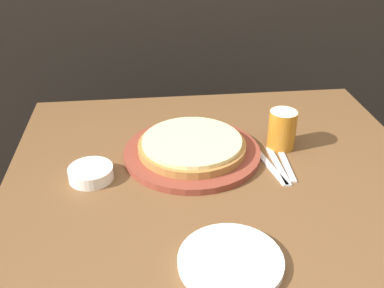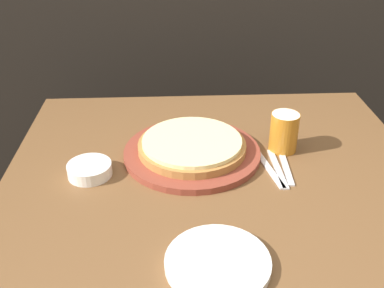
{
  "view_description": "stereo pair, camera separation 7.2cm",
  "coord_description": "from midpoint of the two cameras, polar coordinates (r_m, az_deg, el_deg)",
  "views": [
    {
      "loc": [
        -0.19,
        -1.06,
        1.48
      ],
      "look_at": [
        -0.07,
        0.1,
        0.8
      ],
      "focal_mm": 42.0,
      "sensor_mm": 36.0,
      "label": 1
    },
    {
      "loc": [
        -0.12,
        -1.06,
        1.48
      ],
      "look_at": [
        -0.07,
        0.1,
        0.8
      ],
      "focal_mm": 42.0,
      "sensor_mm": 36.0,
      "label": 2
    }
  ],
  "objects": [
    {
      "name": "dining_table",
      "position": [
        1.54,
        1.54,
        -15.52
      ],
      "size": [
        1.21,
        1.08,
        0.76
      ],
      "color": "brown",
      "rests_on": "ground_plane"
    },
    {
      "name": "beer_glass",
      "position": [
        1.4,
        9.94,
        1.99
      ],
      "size": [
        0.09,
        0.09,
        0.12
      ],
      "color": "#B7701E",
      "rests_on": "dining_table"
    },
    {
      "name": "dinner_knife",
      "position": [
        1.33,
        9.37,
        -2.75
      ],
      "size": [
        0.02,
        0.2,
        0.0
      ],
      "color": "silver",
      "rests_on": "dining_table"
    },
    {
      "name": "spoon",
      "position": [
        1.34,
        10.41,
        -2.67
      ],
      "size": [
        0.03,
        0.17,
        0.0
      ],
      "color": "silver",
      "rests_on": "dining_table"
    },
    {
      "name": "pizza_on_board",
      "position": [
        1.35,
        -1.52,
        -0.61
      ],
      "size": [
        0.41,
        0.41,
        0.06
      ],
      "color": "brown",
      "rests_on": "dining_table"
    },
    {
      "name": "side_bowl",
      "position": [
        1.29,
        -14.28,
        -3.63
      ],
      "size": [
        0.12,
        0.12,
        0.04
      ],
      "color": "white",
      "rests_on": "dining_table"
    },
    {
      "name": "dinner_plate",
      "position": [
        1.0,
        2.81,
        -14.68
      ],
      "size": [
        0.23,
        0.23,
        0.02
      ],
      "color": "white",
      "rests_on": "dining_table"
    },
    {
      "name": "fork",
      "position": [
        1.32,
        8.33,
        -2.82
      ],
      "size": [
        0.06,
        0.2,
        0.0
      ],
      "color": "silver",
      "rests_on": "dining_table"
    }
  ]
}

